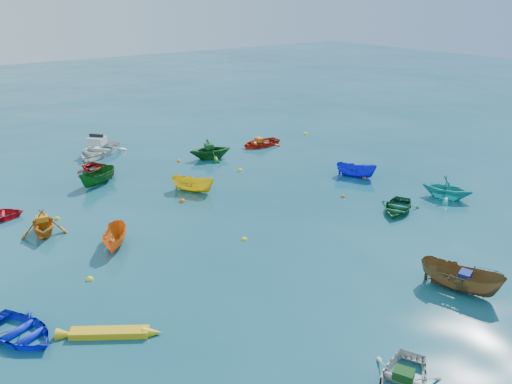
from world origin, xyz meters
TOP-DOWN VIEW (x-y plane):
  - ground at (0.00, 0.00)m, footprint 160.00×160.00m
  - dinghy_blue_sw at (-14.97, -0.76)m, footprint 3.42×3.95m
  - sampan_brown_mid at (0.98, -8.48)m, footprint 2.33×3.69m
  - dinghy_orange_w at (-11.98, 7.59)m, footprint 2.91×3.19m
  - sampan_yellow_mid at (-2.61, 8.25)m, footprint 2.59×3.05m
  - dinghy_green_e at (5.51, -1.45)m, footprint 3.80×3.42m
  - dinghy_cyan_se at (9.53, -1.95)m, footprint 3.56×3.75m
  - sampan_orange_n at (-9.42, 4.05)m, footprint 2.30×2.88m
  - dinghy_green_n at (1.78, 13.40)m, footprint 3.81×3.52m
  - dinghy_red_ne at (6.97, 13.99)m, footprint 3.46×2.50m
  - sampan_blue_far at (7.86, 4.05)m, footprint 2.30×2.94m
  - dinghy_red_far at (-6.17, 15.34)m, footprint 3.13×3.77m
  - sampan_green_far at (-7.10, 13.08)m, footprint 3.19×2.30m
  - kayak_yellow at (-12.27, -2.62)m, footprint 3.28×2.44m
  - motorboat_white at (-4.80, 19.52)m, footprint 5.71×5.58m
  - tarp_green_a at (-5.51, -10.69)m, footprint 0.73×0.80m
  - tarp_blue_a at (1.03, -8.62)m, footprint 0.72×0.63m
  - tarp_orange_a at (-11.97, 7.64)m, footprint 0.68×0.58m
  - tarp_green_b at (1.69, 13.43)m, footprint 0.76×0.88m
  - tarp_orange_b at (6.87, 13.99)m, footprint 0.55×0.72m
  - buoy_or_a at (-13.30, -1.57)m, footprint 0.38×0.38m
  - buoy_ye_a at (-3.81, 0.79)m, footprint 0.30×0.30m
  - buoy_or_b at (4.50, 1.95)m, footprint 0.29×0.29m
  - buoy_ye_b at (-11.57, 1.67)m, footprint 0.32×0.32m
  - buoy_or_c at (-3.99, 7.17)m, footprint 0.39×0.39m
  - buoy_ye_c at (2.04, 9.77)m, footprint 0.37×0.37m
  - buoy_or_d at (8.17, 3.51)m, footprint 0.32×0.32m
  - buoy_ye_d at (-10.91, 9.07)m, footprint 0.31×0.31m
  - buoy_or_e at (-0.51, 14.22)m, footprint 0.32×0.32m
  - buoy_ye_e at (12.37, 14.46)m, footprint 0.39×0.39m

SIDE VIEW (x-z plane):
  - ground at x=0.00m, z-range 0.00..0.00m
  - dinghy_blue_sw at x=-14.97m, z-range -0.34..0.34m
  - sampan_brown_mid at x=0.98m, z-range -0.67..0.67m
  - dinghy_orange_w at x=-11.98m, z-range -0.72..0.72m
  - sampan_yellow_mid at x=-2.61m, z-range -0.57..0.57m
  - dinghy_green_e at x=5.51m, z-range -0.32..0.32m
  - dinghy_cyan_se at x=9.53m, z-range -0.78..0.78m
  - sampan_orange_n at x=-9.42m, z-range -0.53..0.53m
  - dinghy_green_n at x=1.78m, z-range -0.83..0.83m
  - dinghy_red_ne at x=6.97m, z-range -0.36..0.36m
  - sampan_blue_far at x=7.86m, z-range -0.54..0.54m
  - dinghy_red_far at x=-6.17m, z-range -0.34..0.34m
  - sampan_green_far at x=-7.10m, z-range -0.58..0.58m
  - kayak_yellow at x=-12.27m, z-range -0.18..0.18m
  - motorboat_white at x=-4.80m, z-range -0.78..0.78m
  - buoy_or_a at x=-13.30m, z-range -0.19..0.19m
  - buoy_ye_a at x=-3.81m, z-range -0.15..0.15m
  - buoy_or_b at x=4.50m, z-range -0.15..0.15m
  - buoy_ye_b at x=-11.57m, z-range -0.16..0.16m
  - buoy_or_c at x=-3.99m, z-range -0.19..0.19m
  - buoy_ye_c at x=2.04m, z-range -0.19..0.19m
  - buoy_or_d at x=8.17m, z-range -0.16..0.16m
  - buoy_ye_d at x=-10.91m, z-range -0.15..0.15m
  - buoy_or_e at x=-0.51m, z-range -0.16..0.16m
  - buoy_ye_e at x=12.37m, z-range -0.19..0.19m
  - tarp_green_a at x=-5.51m, z-range 0.32..0.63m
  - tarp_orange_b at x=6.87m, z-range 0.36..0.70m
  - tarp_blue_a at x=1.03m, z-range 0.67..0.96m
  - tarp_orange_a at x=-11.97m, z-range 0.72..1.01m
  - tarp_green_b at x=1.69m, z-range 0.83..1.20m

